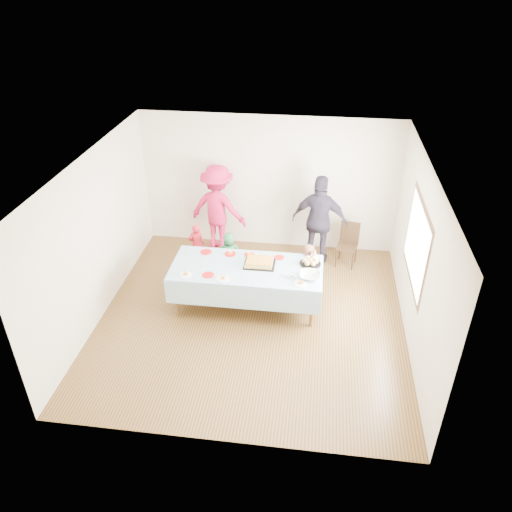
{
  "coord_description": "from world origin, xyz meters",
  "views": [
    {
      "loc": [
        0.93,
        -6.52,
        5.25
      ],
      "look_at": [
        0.03,
        0.3,
        1.02
      ],
      "focal_mm": 35.0,
      "sensor_mm": 36.0,
      "label": 1
    }
  ],
  "objects_px": {
    "birthday_cake": "(260,262)",
    "dining_chair": "(348,241)",
    "party_table": "(247,270)",
    "adult_left": "(218,208)"
  },
  "relations": [
    {
      "from": "party_table",
      "to": "dining_chair",
      "type": "distance_m",
      "value": 2.39
    },
    {
      "from": "birthday_cake",
      "to": "dining_chair",
      "type": "height_order",
      "value": "birthday_cake"
    },
    {
      "from": "dining_chair",
      "to": "adult_left",
      "type": "relative_size",
      "value": 0.48
    },
    {
      "from": "dining_chair",
      "to": "adult_left",
      "type": "distance_m",
      "value": 2.63
    },
    {
      "from": "birthday_cake",
      "to": "adult_left",
      "type": "height_order",
      "value": "adult_left"
    },
    {
      "from": "birthday_cake",
      "to": "adult_left",
      "type": "distance_m",
      "value": 2.06
    },
    {
      "from": "birthday_cake",
      "to": "party_table",
      "type": "bearing_deg",
      "value": -153.09
    },
    {
      "from": "party_table",
      "to": "birthday_cake",
      "type": "xyz_separation_m",
      "value": [
        0.2,
        0.1,
        0.1
      ]
    },
    {
      "from": "birthday_cake",
      "to": "dining_chair",
      "type": "bearing_deg",
      "value": 44.92
    },
    {
      "from": "dining_chair",
      "to": "adult_left",
      "type": "bearing_deg",
      "value": -172.32
    }
  ]
}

